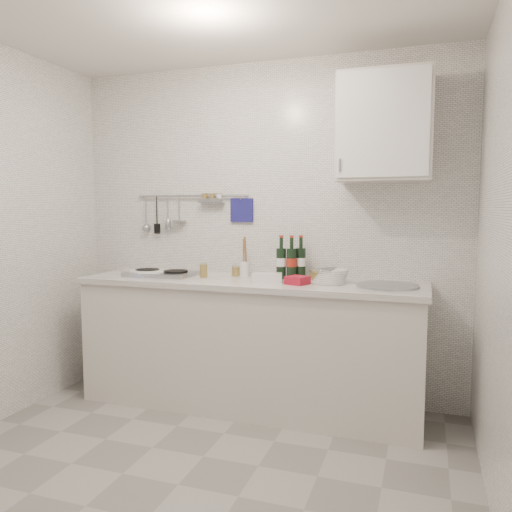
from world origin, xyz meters
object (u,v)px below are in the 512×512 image
Objects in this scene: plate_stack_sink at (331,276)px; utensil_crock at (244,267)px; wall_cabinet at (385,128)px; plate_stack_hob at (149,272)px; wine_bottles at (291,257)px.

utensil_crock is at bearing 167.11° from plate_stack_sink.
utensil_crock is at bearing 176.54° from wall_cabinet.
plate_stack_sink is at bearing 1.37° from plate_stack_hob.
plate_stack_sink is 0.82× the size of utensil_crock.
wall_cabinet is 2.26× the size of wine_bottles.
utensil_crock is at bearing 175.60° from wine_bottles.
wine_bottles is at bearing -4.40° from utensil_crock.
plate_stack_sink is (1.38, 0.03, 0.03)m from plate_stack_hob.
wall_cabinet is 1.98m from plate_stack_hob.
wine_bottles reaches higher than plate_stack_sink.
utensil_crock is (-0.68, 0.16, 0.02)m from plate_stack_sink.
wall_cabinet reaches higher than wine_bottles.
utensil_crock reaches higher than plate_stack_sink.
wall_cabinet is 1.04m from plate_stack_sink.
plate_stack_hob is 1.34× the size of plate_stack_sink.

